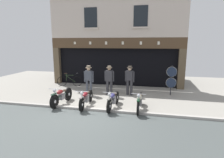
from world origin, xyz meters
name	(u,v)px	position (x,y,z in m)	size (l,w,h in m)	color
ground	(84,121)	(0.00, -0.98, -0.04)	(21.17, 22.00, 0.18)	gray
shop_facade	(120,59)	(0.00, 7.02, 1.68)	(9.47, 4.42, 6.12)	black
motorcycle_left	(61,96)	(-1.73, 0.57, 0.43)	(0.62, 1.98, 0.93)	black
motorcycle_center_left	(86,98)	(-0.46, 0.55, 0.42)	(0.62, 2.04, 0.90)	black
motorcycle_center	(113,99)	(0.84, 0.59, 0.42)	(0.62, 1.98, 0.91)	black
motorcycle_center_right	(140,101)	(2.05, 0.61, 0.42)	(0.62, 1.98, 0.91)	black
salesman_left	(89,79)	(-0.99, 2.50, 0.95)	(0.56, 0.36, 1.70)	#3D424C
shopkeeper_center	(109,79)	(0.18, 2.64, 0.94)	(0.56, 0.32, 1.70)	#2D2D33
salesman_right	(130,79)	(1.29, 2.94, 0.94)	(0.55, 0.33, 1.69)	#2D2D33
tyre_sign_pole	(171,78)	(3.61, 3.43, 1.02)	(0.58, 0.06, 1.71)	#232328
advert_board_near	(89,61)	(-1.98, 5.40, 1.63)	(0.75, 0.03, 0.99)	silver
advert_board_far	(77,61)	(-2.93, 5.40, 1.65)	(0.82, 0.03, 0.95)	beige
leaning_bicycle	(69,81)	(-3.08, 4.33, 0.37)	(1.74, 0.51, 0.93)	black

